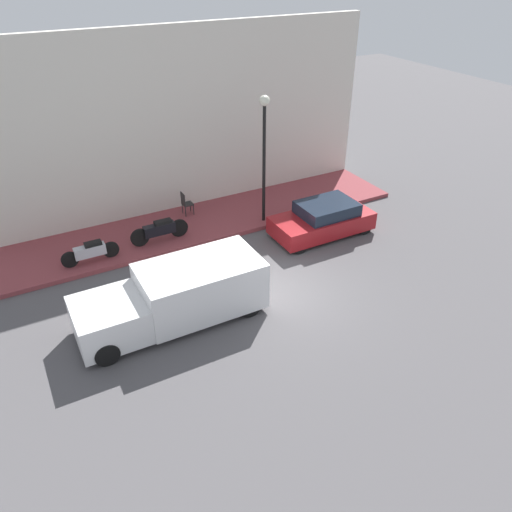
{
  "coord_description": "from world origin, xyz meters",
  "views": [
    {
      "loc": [
        -10.99,
        6.61,
        9.35
      ],
      "look_at": [
        1.28,
        -0.07,
        0.6
      ],
      "focal_mm": 35.0,
      "sensor_mm": 36.0,
      "label": 1
    }
  ],
  "objects": [
    {
      "name": "scooter_silver",
      "position": [
        4.27,
        4.67,
        0.56
      ],
      "size": [
        0.3,
        1.94,
        0.73
      ],
      "color": "#B7B7BF",
      "rests_on": "sidewalk"
    },
    {
      "name": "ground_plane",
      "position": [
        0.0,
        0.0,
        0.0
      ],
      "size": [
        60.0,
        60.0,
        0.0
      ],
      "primitive_type": "plane",
      "color": "#514F51"
    },
    {
      "name": "parked_car",
      "position": [
        2.34,
        -3.5,
        0.61
      ],
      "size": [
        1.75,
        3.81,
        1.27
      ],
      "color": "maroon",
      "rests_on": "ground_plane"
    },
    {
      "name": "sidewalk",
      "position": [
        5.23,
        0.0,
        0.08
      ],
      "size": [
        3.13,
        15.87,
        0.16
      ],
      "color": "brown",
      "rests_on": "ground_plane"
    },
    {
      "name": "cafe_chair",
      "position": [
        6.02,
        0.53,
        0.68
      ],
      "size": [
        0.4,
        0.4,
        0.94
      ],
      "color": "#262626",
      "rests_on": "sidewalk"
    },
    {
      "name": "streetlamp",
      "position": [
        4.11,
        -1.94,
        3.48
      ],
      "size": [
        0.37,
        0.37,
        4.82
      ],
      "color": "black",
      "rests_on": "sidewalk"
    },
    {
      "name": "building_facade",
      "position": [
        6.94,
        0.0,
        3.53
      ],
      "size": [
        0.3,
        15.87,
        7.06
      ],
      "color": "silver",
      "rests_on": "ground_plane"
    },
    {
      "name": "delivery_van",
      "position": [
        0.16,
        3.19,
        0.86
      ],
      "size": [
        1.98,
        5.38,
        1.66
      ],
      "color": "white",
      "rests_on": "ground_plane"
    },
    {
      "name": "motorcycle_black",
      "position": [
        4.5,
        2.13,
        0.61
      ],
      "size": [
        0.3,
        2.16,
        0.79
      ],
      "color": "black",
      "rests_on": "sidewalk"
    }
  ]
}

